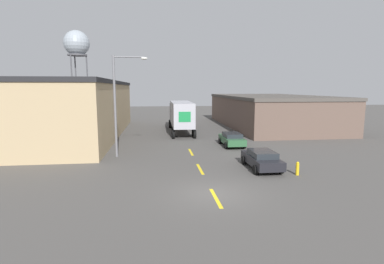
% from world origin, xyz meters
% --- Properties ---
extents(ground_plane, '(160.00, 160.00, 0.00)m').
position_xyz_m(ground_plane, '(0.00, 0.00, 0.00)').
color(ground_plane, '#4C4947').
extents(road_centerline, '(0.20, 14.31, 0.01)m').
position_xyz_m(road_centerline, '(0.00, 5.05, 0.00)').
color(road_centerline, yellow).
rests_on(road_centerline, ground_plane).
extents(warehouse_left, '(10.47, 29.03, 6.58)m').
position_xyz_m(warehouse_left, '(-12.63, 22.08, 3.30)').
color(warehouse_left, tan).
rests_on(warehouse_left, ground_plane).
extents(warehouse_right, '(13.10, 25.21, 4.64)m').
position_xyz_m(warehouse_right, '(13.94, 28.14, 2.32)').
color(warehouse_right, brown).
rests_on(warehouse_right, ground_plane).
extents(semi_truck, '(2.79, 12.75, 4.01)m').
position_xyz_m(semi_truck, '(0.11, 23.62, 2.37)').
color(semi_truck, black).
rests_on(semi_truck, ground_plane).
extents(parked_car_right_near, '(2.02, 4.34, 1.34)m').
position_xyz_m(parked_car_right_near, '(4.39, 4.62, 0.72)').
color(parked_car_right_near, black).
rests_on(parked_car_right_near, ground_plane).
extents(parked_car_right_mid, '(2.02, 4.34, 1.34)m').
position_xyz_m(parked_car_right_mid, '(4.39, 13.17, 0.72)').
color(parked_car_right_mid, '#2D5B38').
rests_on(parked_car_right_mid, ground_plane).
extents(water_tower, '(5.45, 5.45, 18.07)m').
position_xyz_m(water_tower, '(-19.96, 53.80, 15.11)').
color(water_tower, '#47474C').
rests_on(water_tower, ground_plane).
extents(street_lamp, '(2.85, 0.32, 8.39)m').
position_xyz_m(street_lamp, '(-6.09, 9.80, 4.88)').
color(street_lamp, slate).
rests_on(street_lamp, ground_plane).
extents(fire_hydrant, '(0.22, 0.22, 0.91)m').
position_xyz_m(fire_hydrant, '(6.21, 2.81, 0.45)').
color(fire_hydrant, gold).
rests_on(fire_hydrant, ground_plane).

